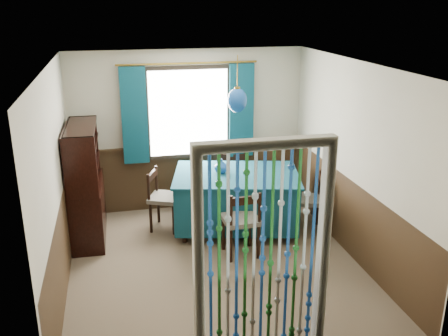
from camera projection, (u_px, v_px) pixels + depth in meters
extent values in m
plane|color=brown|center=(215.00, 265.00, 6.30)|extent=(4.00, 4.00, 0.00)
plane|color=silver|center=(214.00, 65.00, 5.50)|extent=(4.00, 4.00, 0.00)
plane|color=beige|center=(188.00, 131.00, 7.75)|extent=(3.60, 0.00, 3.60)
plane|color=beige|center=(265.00, 251.00, 4.05)|extent=(3.60, 0.00, 3.60)
plane|color=beige|center=(56.00, 184.00, 5.52)|extent=(0.00, 4.00, 4.00)
plane|color=beige|center=(354.00, 162.00, 6.28)|extent=(0.00, 4.00, 4.00)
plane|color=#372514|center=(190.00, 177.00, 7.97)|extent=(3.60, 0.00, 3.60)
plane|color=#372514|center=(262.00, 328.00, 4.31)|extent=(3.60, 0.00, 3.60)
plane|color=#372514|center=(64.00, 245.00, 5.77)|extent=(0.00, 4.00, 4.00)
plane|color=#372514|center=(349.00, 216.00, 6.52)|extent=(0.00, 4.00, 4.00)
cube|color=black|center=(188.00, 113.00, 7.60)|extent=(1.32, 0.12, 1.42)
cube|color=#0E3A49|center=(236.00, 198.00, 7.18)|extent=(1.91, 1.50, 0.70)
cube|color=#0E3A49|center=(236.00, 175.00, 7.07)|extent=(1.98, 1.57, 0.03)
cylinder|color=black|center=(185.00, 237.00, 6.89)|extent=(0.07, 0.07, 0.14)
cylinder|color=black|center=(288.00, 237.00, 6.89)|extent=(0.07, 0.07, 0.14)
cylinder|color=black|center=(189.00, 211.00, 7.74)|extent=(0.07, 0.07, 0.14)
cylinder|color=black|center=(282.00, 211.00, 7.73)|extent=(0.07, 0.07, 0.14)
cylinder|color=black|center=(231.00, 246.00, 6.32)|extent=(0.05, 0.05, 0.46)
cylinder|color=black|center=(258.00, 242.00, 6.41)|extent=(0.05, 0.05, 0.46)
cylinder|color=black|center=(223.00, 234.00, 6.64)|extent=(0.05, 0.05, 0.46)
cylinder|color=black|center=(250.00, 230.00, 6.73)|extent=(0.05, 0.05, 0.46)
cube|color=#5B5549|center=(241.00, 220.00, 6.44)|extent=(0.47, 0.45, 0.06)
cube|color=black|center=(246.00, 201.00, 6.16)|extent=(0.39, 0.06, 0.10)
cylinder|color=black|center=(231.00, 213.00, 6.16)|extent=(0.04, 0.04, 0.45)
cylinder|color=black|center=(260.00, 210.00, 6.26)|extent=(0.04, 0.04, 0.45)
cylinder|color=black|center=(244.00, 191.00, 8.13)|extent=(0.04, 0.04, 0.45)
cylinder|color=black|center=(222.00, 192.00, 8.07)|extent=(0.04, 0.04, 0.45)
cylinder|color=black|center=(249.00, 199.00, 7.81)|extent=(0.04, 0.04, 0.45)
cylinder|color=black|center=(226.00, 200.00, 7.75)|extent=(0.04, 0.04, 0.45)
cube|color=#5B5549|center=(236.00, 180.00, 7.86)|extent=(0.46, 0.44, 0.06)
cube|color=black|center=(234.00, 157.00, 7.92)|extent=(0.38, 0.06, 0.10)
cylinder|color=black|center=(245.00, 165.00, 8.00)|extent=(0.04, 0.04, 0.44)
cylinder|color=black|center=(222.00, 166.00, 7.94)|extent=(0.04, 0.04, 0.44)
cylinder|color=black|center=(158.00, 208.00, 7.46)|extent=(0.04, 0.04, 0.45)
cylinder|color=black|center=(151.00, 218.00, 7.13)|extent=(0.04, 0.04, 0.45)
cylinder|color=black|center=(180.00, 210.00, 7.40)|extent=(0.04, 0.04, 0.45)
cylinder|color=black|center=(174.00, 220.00, 7.07)|extent=(0.04, 0.04, 0.45)
cube|color=#5B5549|center=(165.00, 198.00, 7.18)|extent=(0.56, 0.57, 0.06)
cube|color=black|center=(152.00, 175.00, 7.11)|extent=(0.19, 0.36, 0.10)
cylinder|color=black|center=(157.00, 180.00, 7.32)|extent=(0.04, 0.04, 0.44)
cylinder|color=black|center=(149.00, 189.00, 6.99)|extent=(0.04, 0.04, 0.44)
cylinder|color=black|center=(320.00, 221.00, 7.07)|extent=(0.04, 0.04, 0.43)
cylinder|color=black|center=(318.00, 211.00, 7.39)|extent=(0.04, 0.04, 0.43)
cylinder|color=black|center=(297.00, 220.00, 7.09)|extent=(0.04, 0.04, 0.43)
cylinder|color=black|center=(296.00, 210.00, 7.41)|extent=(0.04, 0.04, 0.43)
cube|color=#5B5549|center=(309.00, 200.00, 7.16)|extent=(0.51, 0.52, 0.06)
cube|color=black|center=(322.00, 180.00, 7.05)|extent=(0.14, 0.36, 0.10)
cylinder|color=black|center=(323.00, 193.00, 6.93)|extent=(0.04, 0.04, 0.42)
cylinder|color=black|center=(320.00, 184.00, 7.25)|extent=(0.04, 0.04, 0.42)
cube|color=black|center=(88.00, 210.00, 6.95)|extent=(0.45, 1.24, 0.80)
cube|color=black|center=(81.00, 169.00, 6.15)|extent=(0.38, 0.06, 0.80)
cube|color=black|center=(85.00, 143.00, 7.24)|extent=(0.38, 0.06, 0.80)
cube|color=black|center=(81.00, 127.00, 6.57)|extent=(0.40, 1.24, 0.04)
cube|color=black|center=(68.00, 156.00, 6.65)|extent=(0.05, 1.21, 0.80)
cube|color=black|center=(86.00, 163.00, 6.74)|extent=(0.35, 1.16, 0.02)
cube|color=black|center=(84.00, 144.00, 6.65)|extent=(0.35, 1.16, 0.02)
cylinder|color=olive|center=(237.00, 78.00, 6.63)|extent=(0.01, 0.01, 0.60)
ellipsoid|color=navy|center=(237.00, 100.00, 6.72)|extent=(0.27, 0.27, 0.33)
cylinder|color=olive|center=(237.00, 88.00, 6.67)|extent=(0.08, 0.08, 0.03)
imported|color=navy|center=(221.00, 166.00, 7.08)|extent=(0.24, 0.24, 0.19)
imported|color=beige|center=(87.00, 167.00, 6.44)|extent=(0.24, 0.24, 0.06)
imported|color=beige|center=(90.00, 169.00, 7.09)|extent=(0.25, 0.25, 0.20)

